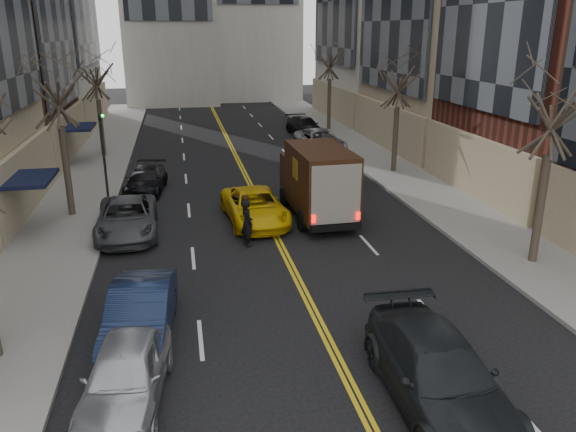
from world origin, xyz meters
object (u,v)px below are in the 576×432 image
ups_truck (317,182)px  pedestrian (247,223)px  observer_sedan (438,373)px  taxi (255,207)px

ups_truck → pedestrian: ups_truck is taller
observer_sedan → taxi: size_ratio=1.08×
ups_truck → pedestrian: bearing=-142.1°
taxi → pedestrian: size_ratio=2.72×
ups_truck → pedestrian: size_ratio=3.19×
pedestrian → taxi: bearing=-30.2°
ups_truck → observer_sedan: ups_truck is taller
observer_sedan → taxi: observer_sedan is taller
ups_truck → taxi: ups_truck is taller
ups_truck → taxi: size_ratio=1.17×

